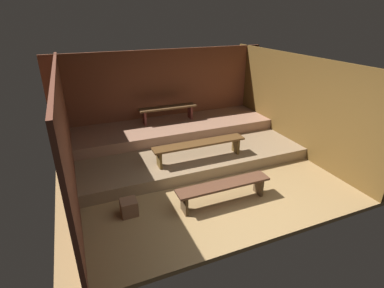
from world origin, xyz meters
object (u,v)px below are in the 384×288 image
bench_floor_center (224,187)px  bench_lower_center (200,146)px  bench_middle_center (168,110)px  wooden_crate_floor (129,207)px

bench_floor_center → bench_lower_center: 1.29m
bench_middle_center → wooden_crate_floor: 3.33m
wooden_crate_floor → bench_lower_center: bearing=29.2°
bench_floor_center → bench_middle_center: size_ratio=1.15×
bench_middle_center → bench_floor_center: bearing=-90.4°
bench_middle_center → wooden_crate_floor: size_ratio=5.52×
wooden_crate_floor → bench_middle_center: bearing=60.0°
bench_lower_center → wooden_crate_floor: 2.00m
bench_lower_center → bench_middle_center: 1.88m
bench_floor_center → wooden_crate_floor: bench_floor_center is taller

